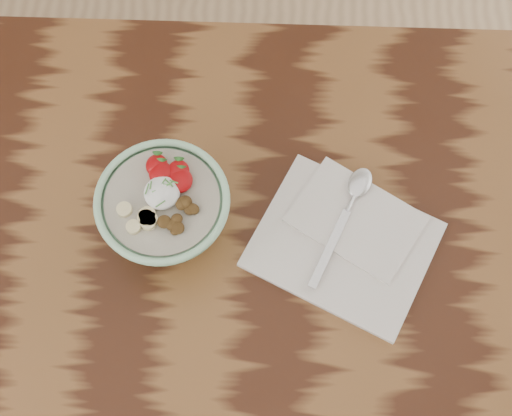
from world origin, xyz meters
The scene contains 4 objects.
table centered at (0.00, 0.00, 65.70)cm, with size 160.00×90.00×75.00cm.
breakfast_bowl centered at (5.46, 10.78, 80.91)cm, with size 17.31×17.31×11.47cm.
napkin centered at (29.67, 9.44, 75.59)cm, with size 28.75×26.69×1.41cm.
spoon centered at (30.51, 14.95, 76.83)cm, with size 9.61×18.27×0.99cm.
Camera 1 is at (18.45, -23.32, 167.27)cm, focal length 50.00 mm.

